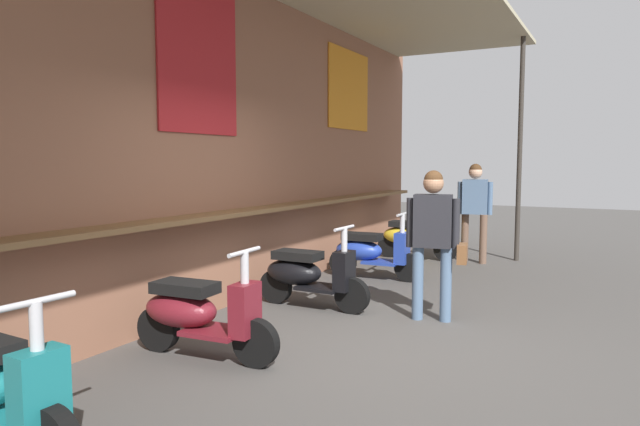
{
  "coord_description": "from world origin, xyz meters",
  "views": [
    {
      "loc": [
        -4.7,
        -2.09,
        1.68
      ],
      "look_at": [
        1.54,
        1.23,
        1.04
      ],
      "focal_mm": 31.91,
      "sensor_mm": 36.0,
      "label": 1
    }
  ],
  "objects_px": {
    "scooter_yellow": "(412,236)",
    "shopper_with_handbag": "(474,203)",
    "scooter_blue": "(370,252)",
    "scooter_black": "(306,274)",
    "shopper_browsing": "(434,231)",
    "scooter_maroon": "(197,313)"
  },
  "relations": [
    {
      "from": "scooter_black",
      "to": "scooter_blue",
      "type": "xyz_separation_m",
      "value": [
        1.86,
        -0.0,
        0.0
      ]
    },
    {
      "from": "shopper_browsing",
      "to": "shopper_with_handbag",
      "type": "bearing_deg",
      "value": -4.88
    },
    {
      "from": "scooter_maroon",
      "to": "scooter_blue",
      "type": "height_order",
      "value": "same"
    },
    {
      "from": "shopper_browsing",
      "to": "scooter_maroon",
      "type": "bearing_deg",
      "value": 133.21
    },
    {
      "from": "scooter_maroon",
      "to": "scooter_blue",
      "type": "xyz_separation_m",
      "value": [
        3.78,
        0.0,
        0.0
      ]
    },
    {
      "from": "scooter_yellow",
      "to": "shopper_browsing",
      "type": "distance_m",
      "value": 3.92
    },
    {
      "from": "scooter_yellow",
      "to": "shopper_browsing",
      "type": "height_order",
      "value": "shopper_browsing"
    },
    {
      "from": "scooter_blue",
      "to": "scooter_yellow",
      "type": "xyz_separation_m",
      "value": [
        1.89,
        0.0,
        0.0
      ]
    },
    {
      "from": "scooter_maroon",
      "to": "scooter_black",
      "type": "bearing_deg",
      "value": 85.94
    },
    {
      "from": "shopper_with_handbag",
      "to": "shopper_browsing",
      "type": "bearing_deg",
      "value": -3.51
    },
    {
      "from": "scooter_black",
      "to": "shopper_browsing",
      "type": "distance_m",
      "value": 1.57
    },
    {
      "from": "scooter_maroon",
      "to": "scooter_black",
      "type": "distance_m",
      "value": 1.92
    },
    {
      "from": "scooter_black",
      "to": "shopper_with_handbag",
      "type": "xyz_separation_m",
      "value": [
        3.89,
        -1.01,
        0.61
      ]
    },
    {
      "from": "scooter_maroon",
      "to": "scooter_yellow",
      "type": "xyz_separation_m",
      "value": [
        5.66,
        0.0,
        0.0
      ]
    },
    {
      "from": "shopper_with_handbag",
      "to": "scooter_black",
      "type": "bearing_deg",
      "value": -24.86
    },
    {
      "from": "shopper_with_handbag",
      "to": "scooter_blue",
      "type": "bearing_deg",
      "value": -36.76
    },
    {
      "from": "scooter_yellow",
      "to": "shopper_with_handbag",
      "type": "bearing_deg",
      "value": 5.22
    },
    {
      "from": "shopper_browsing",
      "to": "scooter_black",
      "type": "bearing_deg",
      "value": 84.29
    },
    {
      "from": "scooter_blue",
      "to": "shopper_with_handbag",
      "type": "distance_m",
      "value": 2.35
    },
    {
      "from": "scooter_yellow",
      "to": "shopper_with_handbag",
      "type": "xyz_separation_m",
      "value": [
        0.14,
        -1.01,
        0.61
      ]
    },
    {
      "from": "shopper_with_handbag",
      "to": "shopper_browsing",
      "type": "relative_size",
      "value": 1.03
    },
    {
      "from": "scooter_blue",
      "to": "shopper_with_handbag",
      "type": "relative_size",
      "value": 0.85
    }
  ]
}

